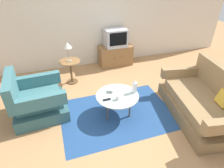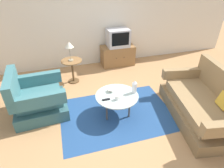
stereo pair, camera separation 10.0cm
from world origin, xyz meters
The scene contains 14 objects.
ground_plane centered at (0.00, 0.00, 0.00)m, with size 16.00×16.00×0.00m, color #AD7F51.
back_wall centered at (0.00, 2.44, 1.35)m, with size 9.00×0.12×2.70m, color beige.
area_rug centered at (-0.01, -0.03, 0.00)m, with size 2.17×1.53×0.00m, color navy.
armchair centered at (-1.46, 0.46, 0.31)m, with size 1.00×0.98×0.90m.
couch centered at (1.51, -0.57, 0.30)m, with size 1.24×1.92×0.93m.
coffee_table centered at (-0.01, -0.03, 0.41)m, with size 0.80×0.80×0.45m.
side_table centered at (-0.67, 1.48, 0.42)m, with size 0.49×0.49×0.58m.
tv_stand centered at (0.70, 2.10, 0.29)m, with size 0.94×0.49×0.57m.
television centered at (0.70, 2.10, 0.81)m, with size 0.60×0.46×0.48m.
table_lamp centered at (-0.68, 1.47, 0.96)m, with size 0.21×0.21×0.46m.
vase centered at (0.33, -0.04, 0.58)m, with size 0.09×0.09×0.26m.
mug centered at (-0.04, -0.15, 0.50)m, with size 0.12×0.07×0.09m.
bowl centered at (-0.08, 0.12, 0.48)m, with size 0.14×0.14×0.05m.
tv_remote_dark centered at (-0.24, -0.11, 0.46)m, with size 0.14×0.04×0.02m.
Camera 2 is at (-0.89, -2.69, 2.44)m, focal length 29.75 mm.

